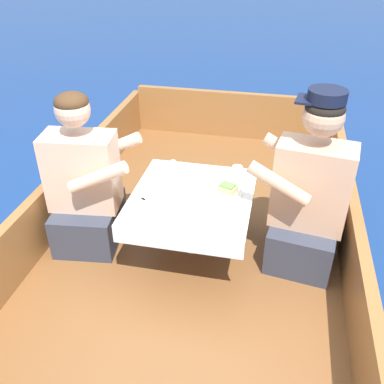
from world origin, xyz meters
The scene contains 21 objects.
ground_plane centered at (0.00, 0.00, 0.00)m, with size 60.00×60.00×0.00m, color navy.
boat_deck centered at (0.00, 0.00, 0.16)m, with size 1.86×3.63×0.32m, color brown.
gunwale_port centered at (-0.90, 0.00, 0.50)m, with size 0.06×3.63×0.36m, color #936033.
gunwale_starboard centered at (0.90, 0.00, 0.50)m, with size 0.06×3.63×0.36m, color #936033.
bow_coaming centered at (0.00, 1.79, 0.53)m, with size 1.74×0.06×0.42m, color #936033.
cockpit_table centered at (0.00, 0.08, 0.68)m, with size 0.67×0.73×0.40m.
person_port centered at (-0.64, 0.06, 0.70)m, with size 0.56×0.49×0.96m.
person_starboard centered at (0.64, 0.16, 0.74)m, with size 0.56×0.51×1.03m.
plate_sandwich centered at (0.19, 0.14, 0.73)m, with size 0.17×0.17×0.01m.
plate_bread centered at (-0.02, 0.27, 0.73)m, with size 0.17×0.17×0.01m.
sandwich centered at (0.19, 0.14, 0.75)m, with size 0.12×0.11×0.05m.
bowl_port_near centered at (-0.11, 0.02, 0.74)m, with size 0.15×0.15×0.04m.
bowl_starboard_near centered at (-0.22, 0.15, 0.74)m, with size 0.15×0.15×0.04m.
bowl_center_far centered at (0.23, -0.02, 0.74)m, with size 0.15×0.15×0.04m.
bowl_port_far centered at (-0.17, -0.19, 0.74)m, with size 0.13×0.13×0.04m.
coffee_cup_port centered at (0.03, -0.17, 0.75)m, with size 0.11×0.08×0.05m.
coffee_cup_starboard centered at (0.22, 0.37, 0.75)m, with size 0.09×0.06×0.05m.
utensil_spoon_center centered at (-0.14, 0.39, 0.72)m, with size 0.06×0.17×0.01m.
utensil_fork_port centered at (-0.21, -0.05, 0.72)m, with size 0.15×0.11×0.00m.
utensil_spoon_starboard centered at (0.16, -0.12, 0.72)m, with size 0.15×0.11×0.01m.
utensil_spoon_port centered at (-0.18, 0.41, 0.72)m, with size 0.09×0.16×0.01m.
Camera 1 is at (0.42, -1.89, 2.01)m, focal length 40.00 mm.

